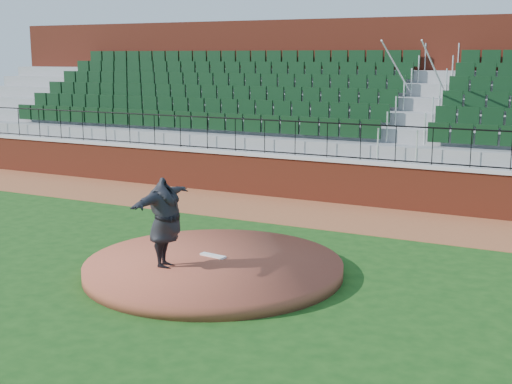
% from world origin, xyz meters
% --- Properties ---
extents(ground, '(90.00, 90.00, 0.00)m').
position_xyz_m(ground, '(0.00, 0.00, 0.00)').
color(ground, '#174112').
rests_on(ground, ground).
extents(warning_track, '(34.00, 3.20, 0.01)m').
position_xyz_m(warning_track, '(0.00, 5.40, 0.01)').
color(warning_track, brown).
rests_on(warning_track, ground).
extents(field_wall, '(34.00, 0.35, 1.20)m').
position_xyz_m(field_wall, '(0.00, 7.00, 0.60)').
color(field_wall, maroon).
rests_on(field_wall, ground).
extents(wall_cap, '(34.00, 0.45, 0.10)m').
position_xyz_m(wall_cap, '(0.00, 7.00, 1.25)').
color(wall_cap, '#B7B7B7').
rests_on(wall_cap, field_wall).
extents(wall_railing, '(34.00, 0.05, 1.00)m').
position_xyz_m(wall_railing, '(0.00, 7.00, 1.80)').
color(wall_railing, black).
rests_on(wall_railing, wall_cap).
extents(seating_stands, '(34.00, 5.10, 4.60)m').
position_xyz_m(seating_stands, '(0.00, 9.72, 2.30)').
color(seating_stands, gray).
rests_on(seating_stands, ground).
extents(concourse_wall, '(34.00, 0.50, 5.50)m').
position_xyz_m(concourse_wall, '(0.00, 12.52, 2.75)').
color(concourse_wall, maroon).
rests_on(concourse_wall, ground).
extents(pitchers_mound, '(5.05, 5.05, 0.25)m').
position_xyz_m(pitchers_mound, '(0.02, -0.36, 0.12)').
color(pitchers_mound, brown).
rests_on(pitchers_mound, ground).
extents(pitching_rubber, '(0.58, 0.21, 0.04)m').
position_xyz_m(pitching_rubber, '(-0.16, -0.09, 0.27)').
color(pitching_rubber, white).
rests_on(pitching_rubber, pitchers_mound).
extents(pitcher, '(0.86, 2.18, 1.73)m').
position_xyz_m(pitcher, '(-0.61, -1.07, 1.11)').
color(pitcher, black).
rests_on(pitcher, pitchers_mound).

